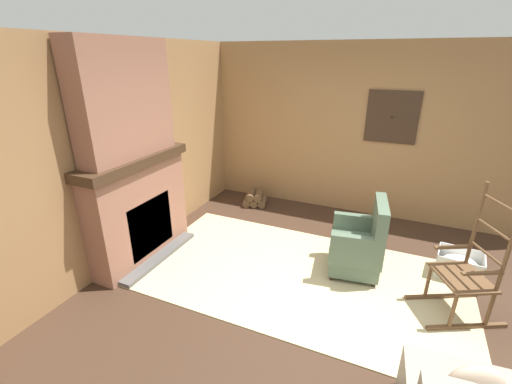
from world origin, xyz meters
TOP-DOWN VIEW (x-y plane):
  - ground_plane at (0.00, 0.00)m, footprint 14.00×14.00m
  - wood_panel_wall_left at (-2.53, 0.00)m, footprint 0.06×5.60m
  - wood_panel_wall_back at (0.01, 2.53)m, footprint 5.60×0.09m
  - fireplace_hearth at (-2.32, 0.00)m, footprint 0.55×1.55m
  - chimney_breast at (-2.33, 0.00)m, footprint 0.30×1.27m
  - area_rug at (-0.36, 0.38)m, footprint 3.79×2.06m
  - armchair at (0.26, 0.75)m, footprint 0.67×0.73m
  - rocking_chair at (1.32, 0.43)m, footprint 0.93×0.80m
  - firewood_stack at (-1.68, 2.08)m, footprint 0.49×0.47m
  - laundry_basket at (1.38, 1.13)m, footprint 0.53×0.43m
  - oil_lamp_vase at (-2.37, -0.53)m, footprint 0.11×0.11m
  - storage_case at (-2.37, 0.57)m, footprint 0.18×0.25m
  - decorative_plate_on_mantel at (-2.39, 0.05)m, footprint 0.08×0.30m

SIDE VIEW (x-z plane):
  - ground_plane at x=0.00m, z-range 0.00..0.00m
  - area_rug at x=-0.36m, z-range 0.00..0.01m
  - firewood_stack at x=-1.68m, z-range -0.01..0.23m
  - laundry_basket at x=1.38m, z-range 0.00..0.30m
  - armchair at x=0.26m, z-range -0.11..0.82m
  - rocking_chair at x=1.32m, z-range -0.23..1.11m
  - fireplace_hearth at x=-2.32m, z-range -0.01..1.34m
  - wood_panel_wall_left at x=-2.53m, z-range 0.00..2.65m
  - wood_panel_wall_back at x=0.01m, z-range 0.01..2.66m
  - storage_case at x=-2.37m, z-range 1.35..1.50m
  - oil_lamp_vase at x=-2.37m, z-range 1.31..1.55m
  - decorative_plate_on_mantel at x=-2.39m, z-range 1.35..1.64m
  - chimney_breast at x=-2.33m, z-range 1.35..2.63m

